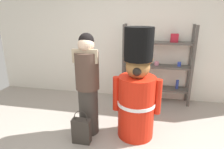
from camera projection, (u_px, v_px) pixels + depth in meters
back_wall at (129, 40)px, 4.22m from camera, size 6.40×0.12×2.60m
merchandise_shelf at (157, 64)px, 4.04m from camera, size 1.43×0.35×1.66m
teddy_bear_guard at (137, 92)px, 2.87m from camera, size 0.73×0.58×1.69m
person_shopper at (88, 84)px, 2.91m from camera, size 0.38×0.36×1.60m
shopping_bag at (81, 131)px, 2.84m from camera, size 0.27×0.13×0.53m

